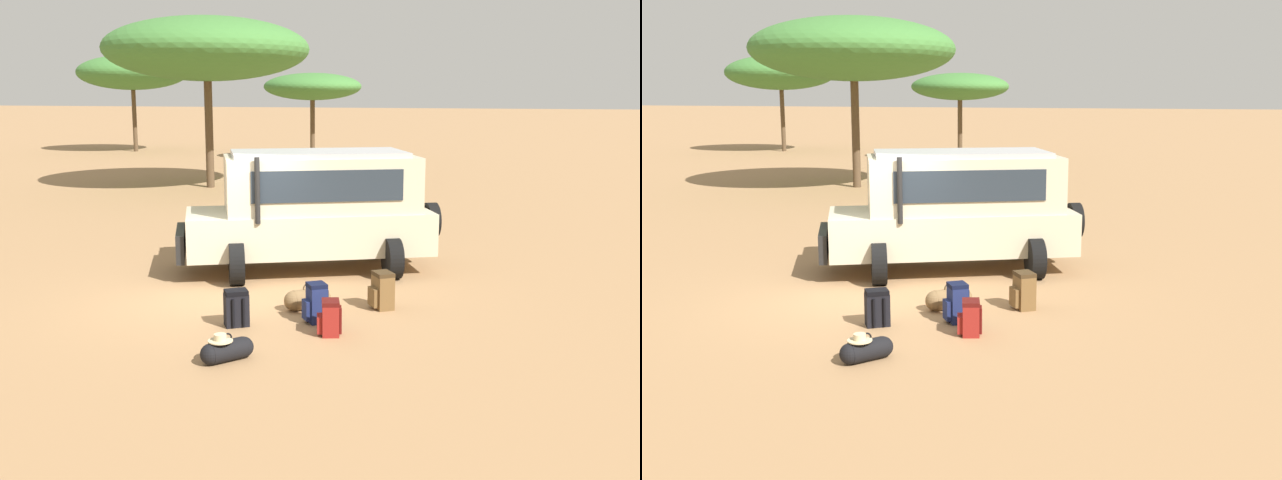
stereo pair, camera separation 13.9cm
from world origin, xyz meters
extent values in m
plane|color=#9E754C|center=(0.00, 0.00, 0.00)|extent=(320.00, 320.00, 0.00)
cube|color=beige|center=(0.77, 2.31, 0.82)|extent=(5.23, 3.89, 0.84)
cube|color=beige|center=(0.99, 2.42, 1.79)|extent=(4.22, 3.30, 1.10)
cube|color=#232D38|center=(-0.37, 1.74, 1.74)|extent=(0.75, 1.42, 0.77)
cube|color=#232D38|center=(1.39, 1.61, 1.84)|extent=(2.65, 1.35, 0.60)
cube|color=#232D38|center=(0.59, 3.23, 1.84)|extent=(2.65, 1.35, 0.60)
cube|color=#B7B7B7|center=(0.95, 2.40, 2.39)|extent=(3.83, 3.06, 0.10)
cube|color=black|center=(-1.53, 1.16, 0.65)|extent=(0.86, 1.52, 0.56)
cylinder|color=black|center=(0.21, 0.95, 1.79)|extent=(0.10, 0.10, 1.25)
cylinder|color=black|center=(-0.16, 0.76, 0.40)|extent=(0.61, 0.84, 0.80)
cylinder|color=black|center=(-1.03, 2.50, 0.40)|extent=(0.61, 0.84, 0.80)
cylinder|color=black|center=(2.56, 2.12, 0.40)|extent=(0.61, 0.84, 0.80)
cylinder|color=black|center=(1.69, 3.85, 0.40)|extent=(0.61, 0.84, 0.80)
cylinder|color=black|center=(3.08, 3.46, 0.97)|extent=(0.53, 0.76, 0.74)
cube|color=maroon|center=(2.39, -1.57, 0.24)|extent=(0.35, 0.42, 0.47)
cube|color=maroon|center=(2.24, -1.63, 0.18)|extent=(0.16, 0.28, 0.26)
cube|color=#4D100E|center=(2.39, -1.57, 0.50)|extent=(0.36, 0.41, 0.07)
cylinder|color=#4D100E|center=(2.56, -1.61, 0.24)|extent=(0.04, 0.04, 0.40)
cylinder|color=#4D100E|center=(2.51, -1.45, 0.24)|extent=(0.04, 0.04, 0.40)
cube|color=black|center=(0.86, -1.59, 0.26)|extent=(0.45, 0.43, 0.51)
cube|color=black|center=(0.76, -1.45, 0.19)|extent=(0.27, 0.22, 0.28)
cube|color=black|center=(0.86, -1.59, 0.54)|extent=(0.45, 0.43, 0.07)
cylinder|color=black|center=(0.88, -1.76, 0.26)|extent=(0.04, 0.04, 0.44)
cylinder|color=black|center=(1.02, -1.67, 0.26)|extent=(0.04, 0.04, 0.44)
cube|color=brown|center=(2.83, 0.03, 0.28)|extent=(0.45, 0.48, 0.57)
cube|color=brown|center=(2.69, -0.07, 0.21)|extent=(0.24, 0.29, 0.31)
cube|color=#3A2A16|center=(2.83, 0.03, 0.60)|extent=(0.45, 0.47, 0.07)
cylinder|color=#3A2A16|center=(3.01, 0.05, 0.28)|extent=(0.04, 0.04, 0.48)
cylinder|color=#3A2A16|center=(2.91, 0.20, 0.28)|extent=(0.04, 0.04, 0.48)
cube|color=navy|center=(2.00, -1.04, 0.29)|extent=(0.41, 0.42, 0.57)
cube|color=navy|center=(1.87, -1.14, 0.22)|extent=(0.21, 0.25, 0.32)
cube|color=black|center=(2.00, -1.04, 0.60)|extent=(0.41, 0.42, 0.07)
cylinder|color=black|center=(2.17, -1.01, 0.29)|extent=(0.04, 0.04, 0.49)
cylinder|color=black|center=(2.08, -0.89, 0.29)|extent=(0.04, 0.04, 0.49)
cylinder|color=black|center=(1.37, -3.07, 0.15)|extent=(0.54, 0.58, 0.30)
sphere|color=black|center=(1.22, -3.27, 0.15)|extent=(0.29, 0.29, 0.29)
sphere|color=black|center=(1.52, -2.87, 0.15)|extent=(0.29, 0.29, 0.29)
torus|color=black|center=(1.37, -3.07, 0.32)|extent=(0.12, 0.15, 0.16)
cylinder|color=beige|center=(1.31, -3.15, 0.31)|extent=(0.34, 0.34, 0.02)
cylinder|color=beige|center=(1.31, -3.15, 0.36)|extent=(0.17, 0.17, 0.09)
cylinder|color=brown|center=(1.64, -0.39, 0.17)|extent=(0.60, 0.58, 0.35)
sphere|color=brown|center=(1.45, -0.55, 0.17)|extent=(0.34, 0.34, 0.34)
sphere|color=brown|center=(1.83, -0.24, 0.17)|extent=(0.34, 0.34, 0.34)
torus|color=#493721|center=(1.64, -0.39, 0.37)|extent=(0.14, 0.12, 0.16)
cylinder|color=brown|center=(-19.26, 28.95, 1.94)|extent=(0.26, 0.26, 3.88)
ellipsoid|color=#3D7533|center=(-19.26, 28.95, 4.77)|extent=(6.89, 6.00, 2.09)
cylinder|color=brown|center=(-7.11, 26.88, 1.64)|extent=(0.25, 0.25, 3.28)
ellipsoid|color=#3D7533|center=(-7.11, 26.88, 3.89)|extent=(5.28, 4.86, 1.44)
cylinder|color=brown|center=(-7.11, 14.13, 2.08)|extent=(0.30, 0.30, 4.17)
ellipsoid|color=#3D7533|center=(-7.11, 14.13, 5.17)|extent=(7.63, 7.82, 2.35)
camera|label=1|loc=(5.47, -11.92, 3.60)|focal=42.00mm
camera|label=2|loc=(5.60, -11.88, 3.60)|focal=42.00mm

